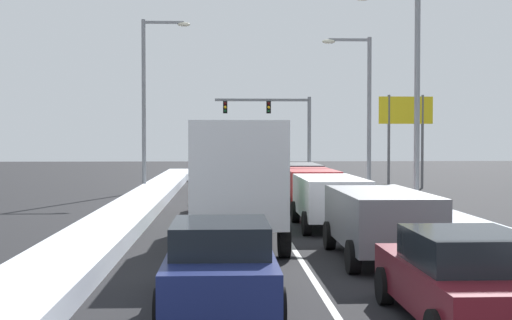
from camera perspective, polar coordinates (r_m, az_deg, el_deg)
ground_plane at (r=25.18m, az=1.62°, el=-4.95°), size 132.04×132.04×0.00m
lane_stripe_between_right_lane_and_center_lane at (r=30.22m, az=0.90°, el=-3.82°), size 0.14×55.87×0.01m
snow_bank_right_shoulder at (r=30.98m, az=10.74°, el=-3.28°), size 1.58×55.87×0.47m
snow_bank_left_shoulder at (r=30.34m, az=-9.16°, el=-3.39°), size 1.86×55.87×0.47m
sedan_maroon_right_lane_nearest at (r=11.58m, az=16.44°, el=-9.14°), size 2.00×4.50×1.51m
suv_gray_right_lane_second at (r=17.36m, az=9.92°, el=-4.63°), size 2.16×4.90×1.67m
suv_white_right_lane_third at (r=23.26m, az=5.95°, el=-3.00°), size 2.16×4.90×1.67m
suv_red_right_lane_fourth at (r=29.16m, az=4.34°, el=-2.04°), size 2.16×4.90×1.67m
suv_charcoal_right_lane_fifth at (r=35.45m, az=3.44°, el=-1.36°), size 2.16×4.90×1.67m
sedan_navy_center_lane_nearest at (r=12.43m, az=-2.88°, el=-8.31°), size 2.00×4.50×1.51m
box_truck_center_lane_second at (r=19.76m, az=-1.58°, el=-1.26°), size 2.53×7.20×3.36m
suv_tan_center_lane_third at (r=27.85m, az=-2.57°, el=-2.21°), size 2.16×4.90×1.67m
sedan_silver_center_lane_fourth at (r=33.74m, az=-2.72°, el=-1.95°), size 2.00×4.50×1.51m
suv_black_center_lane_fifth at (r=39.95m, az=-2.71°, el=-1.01°), size 2.16×4.90×1.67m
traffic_light_gantry at (r=55.60m, az=1.92°, el=3.35°), size 7.54×0.47×6.20m
street_lamp_right_mid at (r=28.51m, az=12.17°, el=6.16°), size 2.66×0.36×8.66m
street_lamp_right_far at (r=38.43m, az=8.58°, el=4.78°), size 2.66×0.36×8.35m
street_lamp_left_mid at (r=39.34m, az=-8.55°, el=5.53°), size 2.66×0.36×9.43m
roadside_sign_right at (r=42.65m, az=11.95°, el=3.16°), size 3.20×0.16×5.50m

